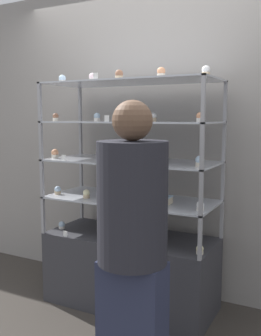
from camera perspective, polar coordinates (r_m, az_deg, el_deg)
ground_plane at (r=3.32m, az=0.00°, el=-19.16°), size 20.00×20.00×0.00m
back_wall at (r=3.35m, az=3.38°, el=4.24°), size 8.00×0.05×2.60m
display_base at (r=3.20m, az=0.00°, el=-14.62°), size 1.31×0.56×0.57m
display_riser_lower at (r=3.04m, az=0.00°, el=-4.73°), size 1.31×0.56×0.30m
display_riser_middle at (r=2.99m, az=0.00°, el=0.81°), size 1.31×0.56×0.30m
display_riser_upper at (r=2.97m, az=0.00°, el=6.49°), size 1.31×0.56×0.30m
display_riser_top at (r=2.98m, az=0.00°, el=12.17°), size 1.31×0.56×0.30m
layer_cake_centerpiece at (r=3.01m, az=2.42°, el=-9.05°), size 0.19×0.19×0.13m
sheet_cake_frosted at (r=2.87m, az=3.40°, el=-4.52°), size 0.25×0.13×0.06m
cupcake_0 at (r=3.33m, az=-9.95°, el=-8.18°), size 0.05×0.05×0.06m
cupcake_1 at (r=2.74m, az=10.03°, el=-11.61°), size 0.05×0.05×0.06m
price_tag_0 at (r=3.12m, az=-9.44°, el=-9.39°), size 0.04×0.00×0.04m
cupcake_2 at (r=3.24m, az=-10.52°, el=-3.21°), size 0.05×0.05×0.07m
cupcake_3 at (r=3.06m, az=-6.42°, el=-3.76°), size 0.05×0.05×0.07m
cupcake_4 at (r=2.93m, az=-1.33°, el=-4.21°), size 0.05×0.05×0.07m
cupcake_5 at (r=2.67m, az=10.09°, el=-5.47°), size 0.05×0.05×0.07m
price_tag_1 at (r=2.78m, az=-1.57°, el=-5.05°), size 0.04×0.00×0.04m
cupcake_6 at (r=3.20m, az=-10.90°, el=2.05°), size 0.06×0.06×0.07m
cupcake_7 at (r=2.90m, az=-1.18°, el=1.62°), size 0.06×0.06×0.07m
cupcake_8 at (r=2.64m, az=10.00°, el=0.96°), size 0.06×0.06×0.07m
price_tag_2 at (r=3.00m, az=-9.68°, el=1.47°), size 0.04×0.00×0.04m
cupcake_9 at (r=3.18m, az=-10.81°, el=7.25°), size 0.05×0.05×0.06m
cupcake_10 at (r=2.94m, az=-4.88°, el=7.36°), size 0.05×0.05×0.06m
cupcake_11 at (r=2.84m, az=3.33°, el=7.37°), size 0.05×0.05×0.06m
cupcake_12 at (r=2.60m, az=10.05°, el=7.26°), size 0.05×0.05×0.06m
price_tag_3 at (r=2.77m, az=-3.47°, el=7.20°), size 0.04×0.00×0.04m
cupcake_13 at (r=3.25m, az=-9.87°, el=12.55°), size 0.06×0.06×0.07m
cupcake_14 at (r=3.08m, az=-5.52°, el=12.91°), size 0.06×0.06×0.07m
cupcake_15 at (r=2.86m, az=-1.66°, el=13.36°), size 0.06×0.06×0.07m
cupcake_16 at (r=2.72m, az=4.48°, el=13.65°), size 0.06×0.06×0.07m
cupcake_17 at (r=2.68m, az=10.91°, el=13.63°), size 0.06×0.06×0.07m
price_tag_4 at (r=2.83m, az=-5.10°, el=13.17°), size 0.04×0.00×0.04m
customer_figure at (r=2.08m, az=0.27°, el=-10.64°), size 0.37×0.37×1.57m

